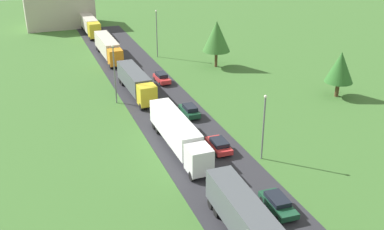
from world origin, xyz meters
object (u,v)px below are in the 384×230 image
Objects in this scene: truck_second at (178,133)px; lamppost_third at (114,71)px; car_fifth at (162,78)px; tree_birch at (340,67)px; truck_fifth at (90,24)px; truck_third at (136,81)px; lamppost_second at (264,124)px; truck_fourth at (108,47)px; distant_building at (59,9)px; car_fourth at (190,110)px; car_third at (219,145)px; lamppost_fourth at (157,31)px; tree_oak at (217,36)px; truck_lead at (250,225)px; car_second at (278,203)px.

lamppost_third is at bearing 102.57° from truck_second.
car_fifth is 0.61× the size of tree_birch.
truck_third is at bearing -89.60° from truck_fifth.
lamppost_third reaches higher than lamppost_second.
truck_fourth is 0.92× the size of distant_building.
car_fourth reaches higher than car_fifth.
tree_birch reaches higher than car_third.
tree_birch is 0.44× the size of distant_building.
truck_second and truck_fourth have the same top height.
tree_oak is (8.01, -9.35, 0.58)m from lamppost_fourth.
truck_fourth is at bearing 96.36° from car_third.
lamppost_second is at bearing -41.56° from car_third.
truck_third is at bearing 101.93° from car_third.
lamppost_third is at bearing -146.47° from car_fifth.
truck_lead is 0.92× the size of distant_building.
lamppost_third is at bearing 118.08° from lamppost_second.
truck_third is 11.50m from car_fourth.
truck_fifth is 2.05× the size of tree_birch.
car_second is at bearing -109.86° from lamppost_second.
distant_building reaches higher than truck_lead.
lamppost_third is at bearing 95.94° from truck_lead.
lamppost_second is at bearing -83.72° from car_fifth.
car_fourth is at bearing 104.23° from lamppost_second.
tree_oak is at bearing 74.13° from car_second.
truck_lead is 48.03m from tree_oak.
truck_fifth is at bearing 95.64° from car_fourth.
distant_building is at bearing 100.38° from truck_fourth.
tree_birch is (31.36, -9.18, -0.24)m from lamppost_third.
car_fifth is at bearing -158.22° from tree_oak.
car_third is at bearing -91.61° from car_fourth.
car_fourth is at bearing -91.80° from car_fifth.
lamppost_second is 75.38m from distant_building.
truck_second is 58.67m from truck_fifth.
truck_fifth is at bearing 118.05° from tree_oak.
truck_fourth reaches higher than car_third.
tree_birch is at bearing 21.87° from car_third.
tree_birch is (23.43, 9.41, 3.75)m from car_third.
truck_lead is at bearing -89.77° from truck_fourth.
car_second is (4.78, 3.49, -1.38)m from truck_lead.
truck_lead reaches higher than car_fifth.
truck_lead is at bearing -98.96° from lamppost_fourth.
truck_third is 21.31m from car_third.
truck_third is at bearing 157.71° from tree_birch.
tree_birch reaches higher than truck_fifth.
truck_fifth is at bearing 94.41° from car_third.
lamppost_fourth is 1.08× the size of tree_oak.
car_fifth is at bearing 89.57° from car_second.
truck_fifth is 1.83× the size of lamppost_second.
car_third is at bearing -85.59° from truck_fifth.
car_fifth is at bearing 88.20° from car_fourth.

